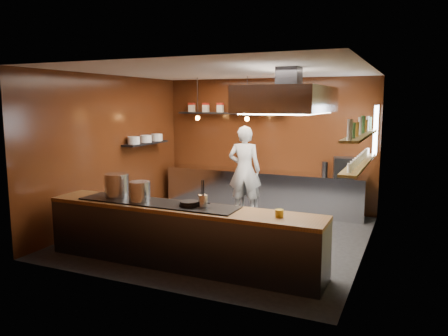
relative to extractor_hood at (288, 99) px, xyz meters
The scene contains 26 objects.
floor 2.85m from the extractor_hood, 162.90° to the left, with size 5.00×5.00×0.00m, color black.
back_wall 3.33m from the extractor_hood, 114.15° to the left, with size 5.00×5.00×0.00m, color #361809.
left_wall 3.95m from the extractor_hood, behind, with size 5.00×5.00×0.00m, color #361809.
right_wall 1.62m from the extractor_hood, 18.43° to the left, with size 5.00×5.00×0.00m, color brown.
ceiling 1.45m from the extractor_hood, 162.90° to the left, with size 5.00×5.00×0.00m, color silver.
window_pane 2.47m from the extractor_hood, 61.29° to the left, with size 1.00×1.00×0.00m, color white.
prep_counter 3.54m from the extractor_hood, 116.83° to the left, with size 4.60×0.65×0.90m, color silver.
pass_counter 2.70m from the extractor_hood, 137.38° to the right, with size 4.40×0.72×0.94m.
tin_shelf 3.54m from the extractor_hood, 128.56° to the left, with size 2.60×0.26×0.04m, color black.
plate_shelf 4.02m from the extractor_hood, 158.96° to the left, with size 0.30×1.40×0.04m, color black.
bottle_shelf_upper 1.38m from the extractor_hood, 33.94° to the left, with size 0.26×2.80×0.04m, color brown.
bottle_shelf_lower 1.64m from the extractor_hood, 33.94° to the left, with size 0.26×2.80×0.04m, color brown.
extractor_hood is the anchor object (origin of this frame).
pendant_left 3.44m from the extractor_hood, 142.13° to the left, with size 0.10×0.10×0.95m.
pendant_right 2.60m from the extractor_hood, 125.54° to the left, with size 0.10×0.10×0.95m.
storage_tins 3.44m from the extractor_hood, 126.60° to the left, with size 2.43×0.13×0.22m.
plate_stacks 3.99m from the extractor_hood, 158.96° to the left, with size 0.26×1.16×0.16m.
bottles 1.33m from the extractor_hood, 33.94° to the left, with size 0.06×2.66×0.24m.
wine_glasses 1.59m from the extractor_hood, 33.94° to the left, with size 0.07×2.37×0.13m.
stockpot_large 3.07m from the extractor_hood, 155.53° to the right, with size 0.39×0.39×0.38m, color #B3B6BA.
stockpot_small 2.74m from the extractor_hood, 147.39° to the right, with size 0.33×0.33×0.31m, color silver.
utensil_crock 2.11m from the extractor_hood, 127.31° to the right, with size 0.14×0.14×0.18m, color silver.
frying_pan 2.26m from the extractor_hood, 132.80° to the right, with size 0.45×0.29×0.07m.
butter_jar 1.97m from the extractor_hood, 78.48° to the right, with size 0.11×0.11×0.10m, color yellow.
espresso_machine 3.00m from the extractor_hood, 79.10° to the left, with size 0.40×0.38×0.40m, color black.
chef 3.06m from the extractor_hood, 126.26° to the left, with size 0.71×0.47×1.95m, color white.
Camera 1 is at (3.19, -7.15, 2.46)m, focal length 35.00 mm.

